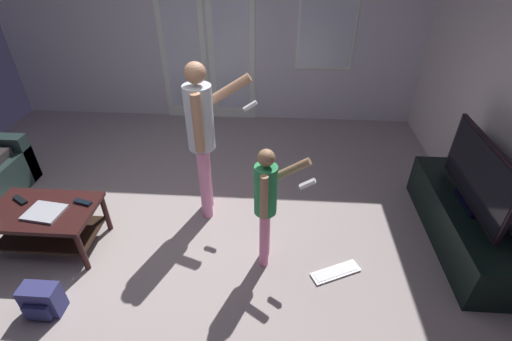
% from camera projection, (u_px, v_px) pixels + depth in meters
% --- Properties ---
extents(ground_plane, '(6.01, 5.45, 0.02)m').
position_uv_depth(ground_plane, '(174.00, 238.00, 3.54)').
color(ground_plane, '#9E918E').
extents(wall_back_with_doors, '(6.01, 0.09, 2.85)m').
position_uv_depth(wall_back_with_doors, '(213.00, 23.00, 4.95)').
color(wall_back_with_doors, silver).
rests_on(wall_back_with_doors, ground_plane).
extents(coffee_table, '(0.92, 0.57, 0.45)m').
position_uv_depth(coffee_table, '(46.00, 220.00, 3.27)').
color(coffee_table, black).
rests_on(coffee_table, ground_plane).
extents(tv_stand, '(0.43, 1.61, 0.43)m').
position_uv_depth(tv_stand, '(458.00, 223.00, 3.39)').
color(tv_stand, black).
rests_on(tv_stand, ground_plane).
extents(flat_screen_tv, '(0.08, 1.08, 0.64)m').
position_uv_depth(flat_screen_tv, '(478.00, 175.00, 3.09)').
color(flat_screen_tv, black).
rests_on(flat_screen_tv, tv_stand).
extents(person_adult, '(0.63, 0.49, 1.59)m').
position_uv_depth(person_adult, '(202.00, 130.00, 3.33)').
color(person_adult, pink).
rests_on(person_adult, ground_plane).
extents(person_child, '(0.49, 0.31, 1.16)m').
position_uv_depth(person_child, '(267.00, 199.00, 2.92)').
color(person_child, pink).
rests_on(person_child, ground_plane).
extents(backpack, '(0.28, 0.19, 0.27)m').
position_uv_depth(backpack, '(42.00, 300.00, 2.80)').
color(backpack, navy).
rests_on(backpack, ground_plane).
extents(loose_keyboard, '(0.45, 0.30, 0.02)m').
position_uv_depth(loose_keyboard, '(336.00, 272.00, 3.17)').
color(loose_keyboard, white).
rests_on(loose_keyboard, ground_plane).
extents(laptop_closed, '(0.34, 0.29, 0.02)m').
position_uv_depth(laptop_closed, '(44.00, 212.00, 3.15)').
color(laptop_closed, '#ACAEB6').
rests_on(laptop_closed, coffee_table).
extents(tv_remote_black, '(0.18, 0.09, 0.02)m').
position_uv_depth(tv_remote_black, '(83.00, 202.00, 3.26)').
color(tv_remote_black, black).
rests_on(tv_remote_black, coffee_table).
extents(dvd_remote_slim, '(0.17, 0.13, 0.02)m').
position_uv_depth(dvd_remote_slim, '(20.00, 200.00, 3.29)').
color(dvd_remote_slim, black).
rests_on(dvd_remote_slim, coffee_table).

